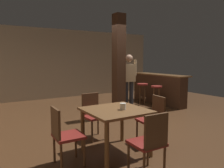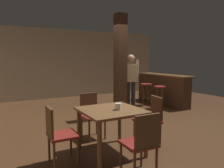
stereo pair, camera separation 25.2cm
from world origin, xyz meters
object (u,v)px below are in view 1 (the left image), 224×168
object	(u,v)px
chair_west	(64,133)
chair_north	(93,113)
dining_table	(116,117)
standing_person	(129,80)
bar_stool_near	(156,91)
bar_stool_mid	(143,89)
chair_south	(150,141)
chair_east	(153,117)
napkin_cup	(123,106)
bar_counter	(158,89)

from	to	relation	value
chair_west	chair_north	size ratio (longest dim) A/B	1.00
dining_table	standing_person	world-z (taller)	standing_person
dining_table	standing_person	bearing A→B (deg)	49.30
bar_stool_near	bar_stool_mid	xyz separation A→B (m)	(-0.06, 0.63, 0.02)
chair_south	bar_stool_mid	world-z (taller)	chair_south
chair_north	bar_stool_mid	bearing A→B (deg)	34.01
chair_west	chair_south	bearing A→B (deg)	-45.54
chair_west	standing_person	size ratio (longest dim) A/B	0.52
chair_east	bar_stool_mid	size ratio (longest dim) A/B	1.19
chair_south	standing_person	distance (m)	3.46
napkin_cup	chair_south	bearing A→B (deg)	-97.16
chair_west	bar_stool_mid	distance (m)	4.76
bar_stool_near	chair_south	bearing A→B (deg)	-134.26
bar_stool_near	bar_stool_mid	world-z (taller)	bar_stool_mid
chair_south	bar_stool_near	bearing A→B (deg)	45.74
bar_stool_mid	chair_east	bearing A→B (deg)	-126.30
chair_east	bar_stool_near	distance (m)	3.09
bar_stool_mid	bar_counter	bearing A→B (deg)	-8.88
dining_table	standing_person	xyz separation A→B (m)	(1.77, 2.05, 0.36)
dining_table	napkin_cup	world-z (taller)	napkin_cup
chair_east	bar_counter	size ratio (longest dim) A/B	0.38
chair_south	chair_west	bearing A→B (deg)	134.46
chair_north	bar_stool_mid	world-z (taller)	chair_north
chair_west	napkin_cup	size ratio (longest dim) A/B	8.16
dining_table	chair_north	distance (m)	0.89
dining_table	bar_counter	xyz separation A→B (m)	(3.58, 2.75, -0.10)
standing_person	bar_counter	xyz separation A→B (m)	(1.81, 0.69, -0.47)
chair_west	chair_north	xyz separation A→B (m)	(0.92, 0.85, 0.00)
napkin_cup	bar_counter	bearing A→B (deg)	39.03
dining_table	chair_east	size ratio (longest dim) A/B	1.10
chair_west	bar_counter	size ratio (longest dim) A/B	0.38
dining_table	bar_stool_near	xyz separation A→B (m)	(3.00, 2.22, -0.09)
chair_east	napkin_cup	size ratio (longest dim) A/B	8.16
bar_counter	bar_stool_near	xyz separation A→B (m)	(-0.58, -0.53, 0.01)
chair_east	dining_table	bearing A→B (deg)	-179.87
bar_stool_near	bar_counter	bearing A→B (deg)	42.46
dining_table	bar_stool_mid	distance (m)	4.09
chair_west	bar_counter	world-z (taller)	bar_counter
napkin_cup	bar_stool_mid	distance (m)	4.10
standing_person	bar_stool_mid	xyz separation A→B (m)	(1.17, 0.79, -0.44)
napkin_cup	bar_stool_mid	size ratio (longest dim) A/B	0.15
dining_table	chair_west	world-z (taller)	chair_west
napkin_cup	bar_counter	size ratio (longest dim) A/B	0.05
chair_east	bar_counter	world-z (taller)	bar_counter
chair_north	bar_stool_near	world-z (taller)	chair_north
chair_east	bar_stool_near	bearing A→B (deg)	45.83
chair_south	bar_stool_near	world-z (taller)	chair_south
dining_table	bar_counter	size ratio (longest dim) A/B	0.42
bar_stool_mid	chair_south	bearing A→B (deg)	-128.40
chair_west	chair_north	world-z (taller)	same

